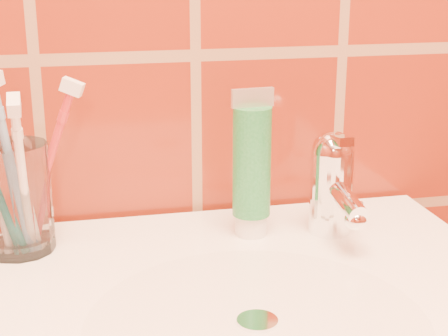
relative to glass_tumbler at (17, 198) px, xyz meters
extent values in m
cylinder|color=silver|center=(0.21, -0.21, -0.06)|extent=(0.30, 0.30, 0.00)
cylinder|color=white|center=(0.21, -0.21, -0.06)|extent=(0.04, 0.04, 0.00)
cylinder|color=white|center=(0.00, 0.00, 0.00)|extent=(0.08, 0.08, 0.12)
cylinder|color=white|center=(0.25, -0.01, -0.05)|extent=(0.04, 0.04, 0.02)
cylinder|color=#1C7536|center=(0.25, -0.01, 0.03)|extent=(0.04, 0.04, 0.12)
cube|color=beige|center=(0.25, -0.01, 0.10)|extent=(0.05, 0.01, 0.02)
cylinder|color=white|center=(0.34, -0.02, -0.01)|extent=(0.05, 0.05, 0.09)
sphere|color=white|center=(0.34, -0.02, 0.04)|extent=(0.05, 0.05, 0.05)
cylinder|color=white|center=(0.34, -0.06, 0.00)|extent=(0.02, 0.09, 0.03)
cube|color=white|center=(0.34, -0.03, 0.05)|extent=(0.02, 0.06, 0.01)
camera|label=1|loc=(0.07, -0.71, 0.25)|focal=55.00mm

